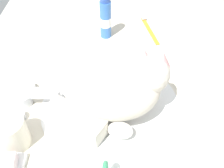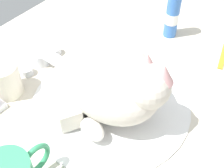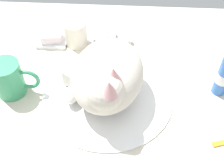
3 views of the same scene
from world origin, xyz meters
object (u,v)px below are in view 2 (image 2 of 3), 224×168
object	(u,v)px
cat	(112,82)
toothpaste_bottle	(173,14)
faucet	(46,59)
rinse_cup	(5,79)

from	to	relation	value
cat	toothpaste_bottle	distance (cm)	29.53
faucet	rinse_cup	distance (cm)	11.13
rinse_cup	cat	bearing A→B (deg)	-63.21
rinse_cup	toothpaste_bottle	bearing A→B (deg)	-23.42
cat	toothpaste_bottle	size ratio (longest dim) A/B	2.01
cat	toothpaste_bottle	bearing A→B (deg)	7.34
faucet	toothpaste_bottle	world-z (taller)	toothpaste_bottle
toothpaste_bottle	rinse_cup	bearing A→B (deg)	156.58
faucet	rinse_cup	world-z (taller)	rinse_cup
rinse_cup	toothpaste_bottle	world-z (taller)	toothpaste_bottle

